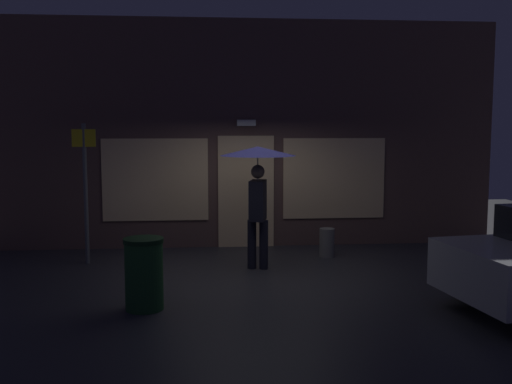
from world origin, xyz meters
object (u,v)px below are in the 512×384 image
object	(u,v)px
street_sign_post	(85,185)
person_with_umbrella	(258,172)
trash_bin	(144,274)
sidewalk_bollard	(327,243)

from	to	relation	value
street_sign_post	person_with_umbrella	bearing A→B (deg)	-12.34
street_sign_post	trash_bin	world-z (taller)	street_sign_post
person_with_umbrella	trash_bin	bearing A→B (deg)	155.02
street_sign_post	sidewalk_bollard	distance (m)	4.42
person_with_umbrella	trash_bin	distance (m)	2.93
trash_bin	sidewalk_bollard	bearing A→B (deg)	43.53
sidewalk_bollard	trash_bin	distance (m)	4.19
street_sign_post	trash_bin	distance (m)	3.13
sidewalk_bollard	street_sign_post	bearing A→B (deg)	-177.94
sidewalk_bollard	trash_bin	xyz separation A→B (m)	(-3.04, -2.88, 0.21)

